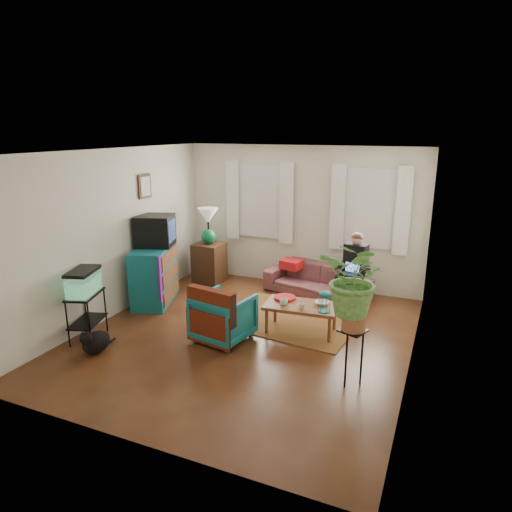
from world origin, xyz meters
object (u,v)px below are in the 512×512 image
at_px(dresser, 154,275).
at_px(aquarium_stand, 87,317).
at_px(sofa, 317,276).
at_px(coffee_table, 301,318).
at_px(armchair, 224,315).
at_px(side_table, 209,263).
at_px(plant_stand, 351,357).

bearing_deg(dresser, aquarium_stand, -109.33).
bearing_deg(sofa, coffee_table, -69.45).
xyz_separation_m(sofa, armchair, (-0.72, -2.24, 0.00)).
distance_m(side_table, coffee_table, 2.78).
bearing_deg(aquarium_stand, armchair, 5.15).
bearing_deg(dresser, armchair, -44.38).
distance_m(side_table, dresser, 1.36).
relative_size(sofa, coffee_table, 1.78).
xyz_separation_m(aquarium_stand, armchair, (1.76, 0.76, 0.03)).
bearing_deg(coffee_table, aquarium_stand, -156.90).
xyz_separation_m(side_table, armchair, (1.41, -2.14, -0.01)).
height_order(dresser, plant_stand, dresser).
bearing_deg(side_table, armchair, -56.64).
bearing_deg(plant_stand, aquarium_stand, -175.28).
height_order(sofa, aquarium_stand, sofa).
bearing_deg(side_table, aquarium_stand, -96.89).
height_order(side_table, aquarium_stand, side_table).
relative_size(armchair, coffee_table, 0.71).
bearing_deg(coffee_table, side_table, 142.95).
distance_m(sofa, aquarium_stand, 3.88).
distance_m(armchair, plant_stand, 1.95).
xyz_separation_m(aquarium_stand, coffee_table, (2.69, 1.40, -0.12)).
height_order(side_table, armchair, side_table).
relative_size(dresser, armchair, 1.47).
relative_size(dresser, aquarium_stand, 1.59).
xyz_separation_m(aquarium_stand, plant_stand, (3.65, 0.30, 0.00)).
xyz_separation_m(coffee_table, plant_stand, (0.96, -1.10, 0.13)).
relative_size(side_table, armchair, 1.03).
xyz_separation_m(sofa, plant_stand, (1.17, -2.69, -0.02)).
distance_m(side_table, plant_stand, 4.20).
height_order(armchair, coffee_table, armchair).
xyz_separation_m(sofa, dresser, (-2.46, -1.41, 0.12)).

